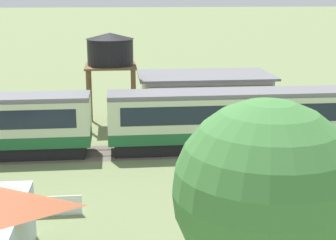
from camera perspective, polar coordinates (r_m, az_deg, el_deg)
name	(u,v)px	position (r m, az deg, el deg)	size (l,w,h in m)	color
ground_plane	(223,156)	(36.04, 6.16, -3.99)	(600.00, 600.00, 0.00)	#707F51
passenger_train	(103,121)	(36.07, -7.21, -0.07)	(89.54, 3.11, 4.29)	#1E6033
railway_track	(132,152)	(36.74, -4.03, -3.57)	(124.50, 3.60, 0.04)	#665B51
station_building	(204,97)	(45.51, 4.07, 2.61)	(11.64, 7.84, 4.07)	beige
water_tower	(110,52)	(42.75, -6.42, 7.54)	(4.17, 4.17, 7.83)	brown
yard_tree_1	(265,192)	(14.47, 10.74, -7.84)	(5.15, 5.15, 8.48)	#4C3823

